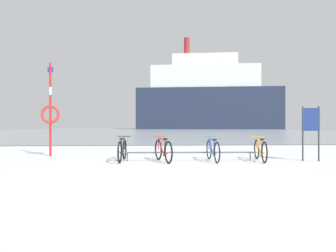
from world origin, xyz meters
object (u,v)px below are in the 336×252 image
Objects in this scene: bicycle_2 at (213,150)px; rescue_post at (50,112)px; bicycle_3 at (260,150)px; bicycle_1 at (163,150)px; ferry_ship at (207,98)px; bicycle_0 at (122,150)px; info_sign at (311,124)px.

bicycle_2 is 6.26m from rescue_post.
bicycle_3 is 7.76m from rescue_post.
bicycle_2 is 0.49× the size of rescue_post.
bicycle_1 is 1.64m from bicycle_2.
rescue_post is at bearing -105.03° from ferry_ship.
ferry_ship reaches higher than bicycle_0.
info_sign is at bearing -12.15° from rescue_post.
info_sign is (4.84, -0.16, 0.84)m from bicycle_1.
info_sign is at bearing -5.03° from bicycle_3.
bicycle_2 is (1.64, 0.05, -0.01)m from bicycle_1.
bicycle_0 is 0.98× the size of bicycle_3.
bicycle_0 is 6.24m from info_sign.
rescue_post reaches higher than bicycle_1.
bicycle_1 is at bearing -6.91° from bicycle_0.
bicycle_3 is at bearing -0.25° from bicycle_1.
bicycle_2 is 0.04× the size of ferry_ship.
ferry_ship reaches higher than bicycle_1.
bicycle_0 is at bearing -29.45° from rescue_post.
rescue_post reaches higher than bicycle_0.
bicycle_3 is at bearing -99.65° from ferry_ship.
bicycle_2 is at bearing 177.71° from bicycle_3.
ferry_ship is (16.87, 80.35, 9.46)m from bicycle_1.
bicycle_1 is at bearing 179.75° from bicycle_3.
bicycle_3 is at bearing -13.67° from rescue_post.
bicycle_1 is at bearing -178.29° from bicycle_2.
bicycle_3 is 0.04× the size of ferry_ship.
info_sign is 0.51× the size of rescue_post.
bicycle_2 is at bearing -2.17° from bicycle_0.
info_sign reaches higher than bicycle_2.
bicycle_1 is at bearing -101.86° from ferry_ship.
info_sign is (1.63, -0.14, 0.84)m from bicycle_3.
bicycle_1 is 0.95× the size of bicycle_2.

